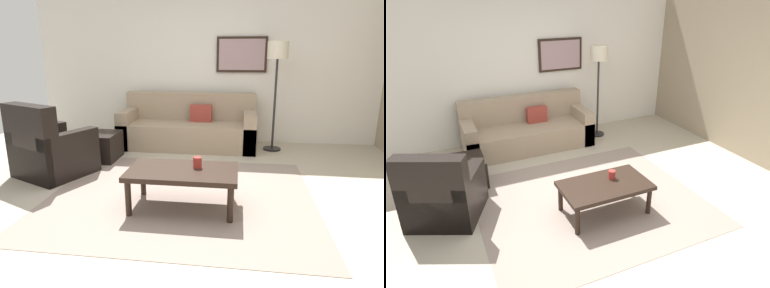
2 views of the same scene
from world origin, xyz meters
TOP-DOWN VIEW (x-y plane):
  - ground_plane at (0.00, 0.00)m, footprint 8.00×8.00m
  - rear_partition at (0.00, 2.60)m, footprint 6.00×0.12m
  - area_rug at (0.00, 0.00)m, footprint 2.88×2.51m
  - couch_main at (-0.22, 2.11)m, footprint 2.22×0.88m
  - armchair_leather at (-1.77, 0.40)m, footprint 1.06×1.06m
  - ottoman at (-1.43, 1.15)m, footprint 0.56×0.56m
  - coffee_table at (0.07, -0.29)m, footprint 1.10×0.64m
  - cup at (0.21, -0.21)m, footprint 0.09×0.09m
  - lamp_standing at (1.17, 2.02)m, footprint 0.32×0.32m
  - framed_artwork at (0.62, 2.51)m, footprint 0.84×0.04m

SIDE VIEW (x-z plane):
  - ground_plane at x=0.00m, z-range 0.00..0.00m
  - area_rug at x=0.00m, z-range 0.00..0.01m
  - ottoman at x=-1.43m, z-range 0.00..0.40m
  - couch_main at x=-0.22m, z-range -0.14..0.74m
  - armchair_leather at x=-1.77m, z-range -0.17..0.78m
  - coffee_table at x=0.07m, z-range 0.15..0.56m
  - cup at x=0.21m, z-range 0.41..0.52m
  - rear_partition at x=0.00m, z-range 0.00..2.80m
  - lamp_standing at x=1.17m, z-range 0.55..2.26m
  - framed_artwork at x=0.62m, z-range 1.22..1.80m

